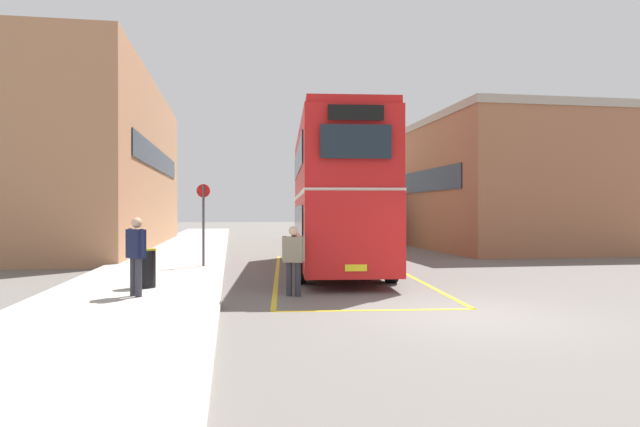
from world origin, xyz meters
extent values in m
plane|color=#66605B|center=(0.00, 14.40, 0.00)|extent=(135.60, 135.60, 0.00)
cube|color=#B2ADA3|center=(-6.50, 16.80, 0.07)|extent=(4.00, 57.60, 0.14)
cube|color=#AD7A56|center=(-11.31, 20.37, 4.22)|extent=(6.41, 20.89, 8.44)
cube|color=#232D38|center=(-8.07, 20.37, 4.64)|extent=(0.06, 15.88, 1.10)
cube|color=#9E6647|center=(9.94, 17.29, 3.16)|extent=(8.89, 12.52, 6.32)
cube|color=#232D38|center=(5.47, 17.29, 3.47)|extent=(0.06, 9.52, 1.10)
cube|color=#A89E8E|center=(9.94, 17.29, 6.50)|extent=(9.01, 12.64, 0.36)
cylinder|color=black|center=(-1.81, 11.67, 0.50)|extent=(0.37, 1.02, 1.00)
cylinder|color=black|center=(0.66, 11.44, 0.50)|extent=(0.37, 1.02, 1.00)
cylinder|color=black|center=(-2.44, 5.05, 0.50)|extent=(0.37, 1.02, 1.00)
cylinder|color=black|center=(0.04, 4.81, 0.50)|extent=(0.37, 1.02, 1.00)
cube|color=red|center=(-0.89, 8.24, 1.40)|extent=(3.40, 10.91, 2.10)
cube|color=red|center=(-0.89, 8.24, 3.50)|extent=(3.38, 10.70, 2.10)
cube|color=red|center=(-0.89, 8.24, 4.65)|extent=(3.28, 10.58, 0.20)
cube|color=silver|center=(-0.89, 8.24, 2.45)|extent=(3.42, 10.81, 0.14)
cube|color=#19232D|center=(-2.11, 8.36, 1.70)|extent=(0.85, 8.76, 0.84)
cube|color=#19232D|center=(-2.11, 8.36, 3.60)|extent=(0.85, 8.76, 0.84)
cube|color=#19232D|center=(0.33, 8.13, 1.70)|extent=(0.85, 8.76, 0.84)
cube|color=#19232D|center=(0.33, 8.13, 3.60)|extent=(0.85, 8.76, 0.84)
cube|color=#19232D|center=(-1.39, 2.88, 3.60)|extent=(1.68, 0.20, 0.80)
cube|color=black|center=(-1.39, 2.88, 4.28)|extent=(1.32, 0.16, 0.36)
cube|color=#19232D|center=(-0.38, 13.60, 1.80)|extent=(1.92, 0.22, 1.00)
cube|color=yellow|center=(-1.39, 2.88, 0.63)|extent=(0.52, 0.08, 0.16)
cylinder|color=black|center=(1.28, 26.57, 0.46)|extent=(0.30, 0.93, 0.92)
cylinder|color=black|center=(3.76, 26.67, 0.46)|extent=(0.30, 0.93, 0.92)
cylinder|color=black|center=(1.49, 21.26, 0.46)|extent=(0.30, 0.93, 0.92)
cylinder|color=black|center=(3.97, 21.36, 0.46)|extent=(0.30, 0.93, 0.92)
cube|color=#1E512D|center=(2.62, 23.97, 1.60)|extent=(2.76, 8.93, 2.60)
cube|color=silver|center=(2.62, 23.97, 2.96)|extent=(2.60, 8.57, 0.12)
cube|color=#19232D|center=(1.40, 23.92, 1.95)|extent=(0.32, 7.07, 0.96)
cube|color=#19232D|center=(3.84, 24.02, 1.95)|extent=(0.32, 7.07, 0.96)
cube|color=#19232D|center=(2.44, 28.40, 1.90)|extent=(1.92, 0.12, 1.10)
cylinder|color=#2D2D38|center=(-2.77, 2.84, 0.39)|extent=(0.14, 0.14, 0.79)
cylinder|color=#2D2D38|center=(-2.96, 2.92, 0.39)|extent=(0.14, 0.14, 0.79)
cube|color=gray|center=(-2.87, 2.88, 1.08)|extent=(0.51, 0.38, 0.59)
cylinder|color=gray|center=(-2.66, 2.79, 1.11)|extent=(0.09, 0.09, 0.56)
cylinder|color=gray|center=(-3.08, 2.97, 1.11)|extent=(0.09, 0.09, 0.56)
sphere|color=beige|center=(-2.88, 2.86, 1.51)|extent=(0.21, 0.21, 0.21)
cylinder|color=#2D2D38|center=(-6.37, 2.60, 0.55)|extent=(0.14, 0.14, 0.82)
cylinder|color=#2D2D38|center=(-6.24, 2.43, 0.55)|extent=(0.14, 0.14, 0.82)
cube|color=#141938|center=(-6.30, 2.51, 1.27)|extent=(0.47, 0.51, 0.62)
cylinder|color=#141938|center=(-6.45, 2.70, 1.30)|extent=(0.09, 0.09, 0.58)
cylinder|color=#141938|center=(-6.15, 2.32, 1.30)|extent=(0.09, 0.09, 0.58)
sphere|color=tan|center=(-6.29, 2.52, 1.72)|extent=(0.22, 0.22, 0.22)
cylinder|color=black|center=(-6.32, 3.87, 0.58)|extent=(0.50, 0.50, 0.89)
cylinder|color=olive|center=(-6.32, 3.87, 1.05)|extent=(0.53, 0.53, 0.04)
cylinder|color=#4C4C51|center=(-5.19, 8.79, 1.47)|extent=(0.08, 0.08, 2.67)
cylinder|color=red|center=(-5.19, 8.79, 2.63)|extent=(0.44, 0.11, 0.44)
cube|color=gold|center=(-2.88, 7.36, 0.00)|extent=(1.31, 12.69, 0.01)
cube|color=gold|center=(1.11, 6.98, 0.00)|extent=(1.31, 12.69, 0.01)
cube|color=gold|center=(-1.48, 0.83, 0.00)|extent=(4.12, 0.51, 0.01)
camera|label=1|loc=(-4.29, -9.71, 1.99)|focal=30.85mm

